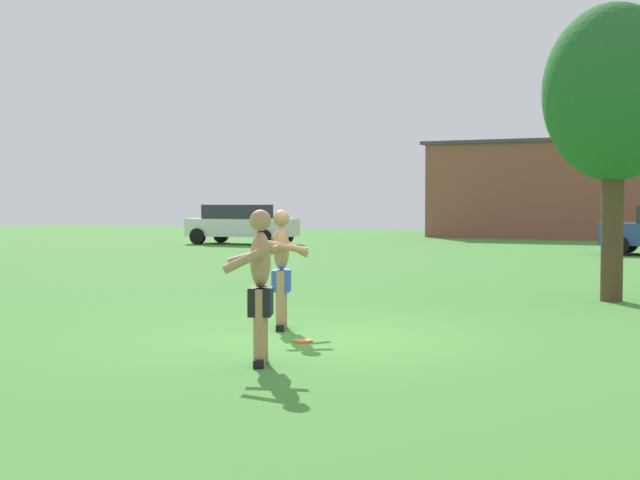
{
  "coord_description": "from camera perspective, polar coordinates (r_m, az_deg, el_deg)",
  "views": [
    {
      "loc": [
        5.03,
        -10.32,
        1.75
      ],
      "look_at": [
        -0.21,
        0.6,
        1.22
      ],
      "focal_mm": 51.01,
      "sensor_mm": 36.0,
      "label": 1
    }
  ],
  "objects": [
    {
      "name": "frisbee",
      "position": [
        11.27,
        -1.07,
        -6.36
      ],
      "size": [
        0.25,
        0.25,
        0.03
      ],
      "primitive_type": "cylinder",
      "color": "orange",
      "rests_on": "ground_plane"
    },
    {
      "name": "outbuilding_behind_lot",
      "position": [
        44.52,
        15.06,
        3.1
      ],
      "size": [
        12.48,
        5.49,
        4.55
      ],
      "color": "brown",
      "rests_on": "ground_plane"
    },
    {
      "name": "car_white_mid_lot",
      "position": [
        36.45,
        -5.0,
        1.04
      ],
      "size": [
        4.33,
        2.09,
        1.58
      ],
      "color": "white",
      "rests_on": "ground_plane"
    },
    {
      "name": "tree_left_field",
      "position": [
        16.58,
        17.97,
        8.65
      ],
      "size": [
        2.44,
        2.44,
        5.13
      ],
      "color": "#4C3823",
      "rests_on": "ground_plane"
    },
    {
      "name": "player_near",
      "position": [
        12.29,
        -2.41,
        -1.69
      ],
      "size": [
        0.73,
        0.69,
        1.62
      ],
      "color": "black",
      "rests_on": "ground_plane"
    },
    {
      "name": "ground_plane",
      "position": [
        11.61,
        -0.35,
        -6.15
      ],
      "size": [
        80.0,
        80.0,
        0.0
      ],
      "primitive_type": "plane",
      "color": "#428433"
    },
    {
      "name": "player_in_black",
      "position": [
        9.64,
        -3.79,
        -2.74
      ],
      "size": [
        0.72,
        0.76,
        1.65
      ],
      "color": "black",
      "rests_on": "ground_plane"
    }
  ]
}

